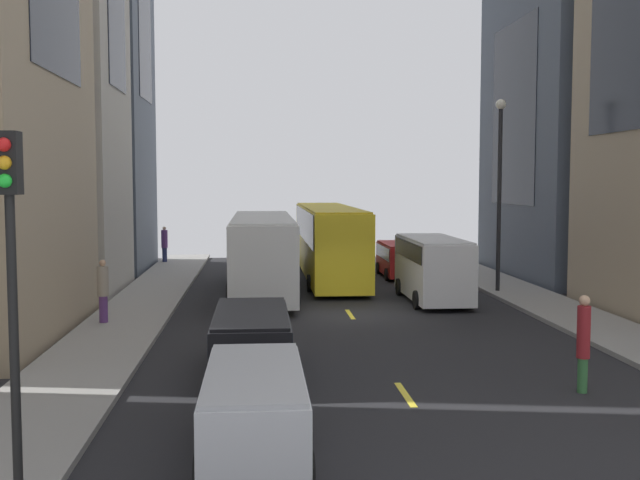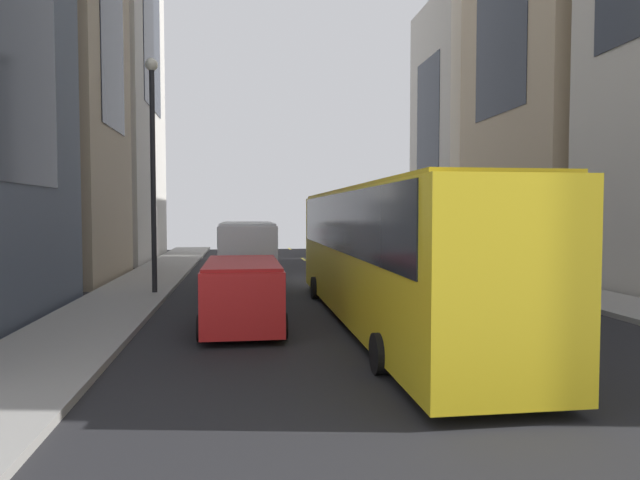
{
  "view_description": "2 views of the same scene",
  "coord_description": "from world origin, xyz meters",
  "px_view_note": "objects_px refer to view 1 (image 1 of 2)",
  "views": [
    {
      "loc": [
        -3.31,
        -27.32,
        4.85
      ],
      "look_at": [
        -0.88,
        2.82,
        2.52
      ],
      "focal_mm": 42.81,
      "sensor_mm": 36.0,
      "label": 1
    },
    {
      "loc": [
        3.88,
        25.05,
        2.96
      ],
      "look_at": [
        0.45,
        0.3,
        1.75
      ],
      "focal_mm": 31.75,
      "sensor_mm": 36.0,
      "label": 2
    }
  ],
  "objects_px": {
    "car_silver_1": "(255,407)",
    "car_red_2": "(401,257)",
    "pedestrian_crossing_near": "(103,289)",
    "delivery_van_white": "(433,264)",
    "pedestrian_walking_far": "(583,340)",
    "car_black_0": "(251,337)",
    "pedestrian_crossing_mid": "(164,243)",
    "city_bus_white": "(262,248)",
    "traffic_light_near_corner": "(10,245)",
    "streetcar_yellow": "(328,236)"
  },
  "relations": [
    {
      "from": "car_silver_1",
      "to": "pedestrian_crossing_mid",
      "type": "distance_m",
      "value": 32.42
    },
    {
      "from": "streetcar_yellow",
      "to": "car_black_0",
      "type": "height_order",
      "value": "streetcar_yellow"
    },
    {
      "from": "city_bus_white",
      "to": "car_silver_1",
      "type": "xyz_separation_m",
      "value": [
        -0.25,
        -19.76,
        -1.06
      ]
    },
    {
      "from": "car_silver_1",
      "to": "pedestrian_crossing_near",
      "type": "distance_m",
      "value": 13.67
    },
    {
      "from": "city_bus_white",
      "to": "car_red_2",
      "type": "bearing_deg",
      "value": 36.35
    },
    {
      "from": "city_bus_white",
      "to": "traffic_light_near_corner",
      "type": "height_order",
      "value": "traffic_light_near_corner"
    },
    {
      "from": "delivery_van_white",
      "to": "car_red_2",
      "type": "height_order",
      "value": "delivery_van_white"
    },
    {
      "from": "city_bus_white",
      "to": "pedestrian_walking_far",
      "type": "height_order",
      "value": "city_bus_white"
    },
    {
      "from": "car_silver_1",
      "to": "traffic_light_near_corner",
      "type": "distance_m",
      "value": 4.92
    },
    {
      "from": "delivery_van_white",
      "to": "pedestrian_crossing_mid",
      "type": "height_order",
      "value": "delivery_van_white"
    },
    {
      "from": "city_bus_white",
      "to": "car_silver_1",
      "type": "relative_size",
      "value": 2.75
    },
    {
      "from": "traffic_light_near_corner",
      "to": "pedestrian_crossing_near",
      "type": "bearing_deg",
      "value": 96.46
    },
    {
      "from": "delivery_van_white",
      "to": "car_black_0",
      "type": "bearing_deg",
      "value": -123.01
    },
    {
      "from": "pedestrian_crossing_near",
      "to": "car_silver_1",
      "type": "bearing_deg",
      "value": 117.11
    },
    {
      "from": "car_red_2",
      "to": "traffic_light_near_corner",
      "type": "xyz_separation_m",
      "value": [
        -10.73,
        -26.75,
        2.92
      ]
    },
    {
      "from": "car_silver_1",
      "to": "pedestrian_walking_far",
      "type": "height_order",
      "value": "pedestrian_walking_far"
    },
    {
      "from": "city_bus_white",
      "to": "pedestrian_crossing_near",
      "type": "bearing_deg",
      "value": -127.04
    },
    {
      "from": "pedestrian_crossing_near",
      "to": "traffic_light_near_corner",
      "type": "xyz_separation_m",
      "value": [
        1.64,
        -14.5,
        2.68
      ]
    },
    {
      "from": "streetcar_yellow",
      "to": "pedestrian_crossing_near",
      "type": "xyz_separation_m",
      "value": [
        -8.65,
        -12.12,
        -0.86
      ]
    },
    {
      "from": "delivery_van_white",
      "to": "car_black_0",
      "type": "relative_size",
      "value": 1.22
    },
    {
      "from": "city_bus_white",
      "to": "car_black_0",
      "type": "xyz_separation_m",
      "value": [
        -0.36,
        -13.77,
        -1.06
      ]
    },
    {
      "from": "pedestrian_crossing_near",
      "to": "traffic_light_near_corner",
      "type": "height_order",
      "value": "traffic_light_near_corner"
    },
    {
      "from": "pedestrian_walking_far",
      "to": "traffic_light_near_corner",
      "type": "relative_size",
      "value": 0.42
    },
    {
      "from": "car_black_0",
      "to": "traffic_light_near_corner",
      "type": "distance_m",
      "value": 9.01
    },
    {
      "from": "city_bus_white",
      "to": "pedestrian_crossing_near",
      "type": "height_order",
      "value": "city_bus_white"
    },
    {
      "from": "car_red_2",
      "to": "car_silver_1",
      "type": "bearing_deg",
      "value": -106.27
    },
    {
      "from": "car_red_2",
      "to": "pedestrian_walking_far",
      "type": "bearing_deg",
      "value": -89.41
    },
    {
      "from": "pedestrian_crossing_near",
      "to": "pedestrian_crossing_mid",
      "type": "height_order",
      "value": "pedestrian_crossing_near"
    },
    {
      "from": "city_bus_white",
      "to": "car_silver_1",
      "type": "height_order",
      "value": "city_bus_white"
    },
    {
      "from": "delivery_van_white",
      "to": "pedestrian_walking_far",
      "type": "distance_m",
      "value": 13.39
    },
    {
      "from": "car_red_2",
      "to": "streetcar_yellow",
      "type": "bearing_deg",
      "value": -177.94
    },
    {
      "from": "streetcar_yellow",
      "to": "delivery_van_white",
      "type": "height_order",
      "value": "streetcar_yellow"
    },
    {
      "from": "delivery_van_white",
      "to": "pedestrian_walking_far",
      "type": "relative_size",
      "value": 2.57
    },
    {
      "from": "city_bus_white",
      "to": "pedestrian_crossing_mid",
      "type": "xyz_separation_m",
      "value": [
        -5.65,
        12.21,
        -0.77
      ]
    },
    {
      "from": "streetcar_yellow",
      "to": "car_silver_1",
      "type": "distance_m",
      "value": 25.08
    },
    {
      "from": "pedestrian_walking_far",
      "to": "streetcar_yellow",
      "type": "bearing_deg",
      "value": 114.43
    },
    {
      "from": "pedestrian_crossing_near",
      "to": "delivery_van_white",
      "type": "bearing_deg",
      "value": -154.95
    },
    {
      "from": "pedestrian_crossing_near",
      "to": "pedestrian_walking_far",
      "type": "bearing_deg",
      "value": 149.69
    },
    {
      "from": "car_black_0",
      "to": "pedestrian_crossing_near",
      "type": "height_order",
      "value": "pedestrian_crossing_near"
    },
    {
      "from": "delivery_van_white",
      "to": "pedestrian_crossing_near",
      "type": "distance_m",
      "value": 12.94
    },
    {
      "from": "city_bus_white",
      "to": "pedestrian_crossing_mid",
      "type": "height_order",
      "value": "city_bus_white"
    },
    {
      "from": "streetcar_yellow",
      "to": "car_black_0",
      "type": "distance_m",
      "value": 19.19
    },
    {
      "from": "delivery_van_white",
      "to": "pedestrian_crossing_mid",
      "type": "bearing_deg",
      "value": 129.95
    },
    {
      "from": "city_bus_white",
      "to": "pedestrian_walking_far",
      "type": "distance_m",
      "value": 17.65
    },
    {
      "from": "delivery_van_white",
      "to": "traffic_light_near_corner",
      "type": "relative_size",
      "value": 1.07
    },
    {
      "from": "car_silver_1",
      "to": "car_red_2",
      "type": "bearing_deg",
      "value": 73.73
    },
    {
      "from": "pedestrian_crossing_near",
      "to": "streetcar_yellow",
      "type": "bearing_deg",
      "value": -120.3
    },
    {
      "from": "pedestrian_crossing_near",
      "to": "pedestrian_walking_far",
      "type": "relative_size",
      "value": 0.93
    },
    {
      "from": "pedestrian_crossing_mid",
      "to": "traffic_light_near_corner",
      "type": "distance_m",
      "value": 33.95
    },
    {
      "from": "pedestrian_crossing_mid",
      "to": "city_bus_white",
      "type": "bearing_deg",
      "value": -126.85
    }
  ]
}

